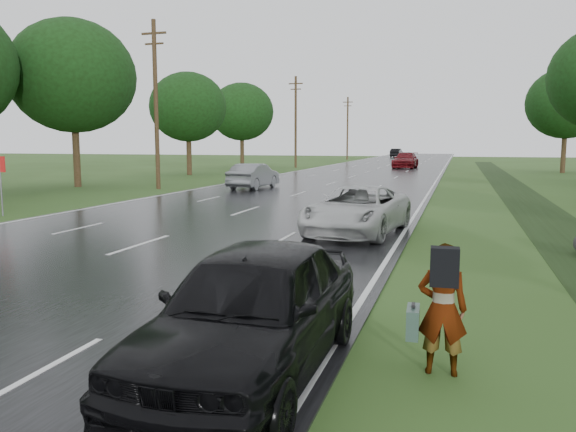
{
  "coord_description": "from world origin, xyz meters",
  "views": [
    {
      "loc": [
        8.33,
        -5.34,
        2.84
      ],
      "look_at": [
        4.92,
        5.83,
        1.3
      ],
      "focal_mm": 35.0,
      "sensor_mm": 36.0,
      "label": 1
    }
  ],
  "objects_px": {
    "road_sign": "(0,174)",
    "white_pickup": "(357,210)",
    "silver_sedan": "(254,176)",
    "pedestrian": "(441,307)",
    "dark_sedan": "(253,309)"
  },
  "relations": [
    {
      "from": "dark_sedan",
      "to": "silver_sedan",
      "type": "height_order",
      "value": "dark_sedan"
    },
    {
      "from": "road_sign",
      "to": "silver_sedan",
      "type": "bearing_deg",
      "value": 71.3
    },
    {
      "from": "dark_sedan",
      "to": "silver_sedan",
      "type": "xyz_separation_m",
      "value": [
        -9.57,
        25.72,
        -0.04
      ]
    },
    {
      "from": "white_pickup",
      "to": "silver_sedan",
      "type": "bearing_deg",
      "value": 127.63
    },
    {
      "from": "white_pickup",
      "to": "silver_sedan",
      "type": "relative_size",
      "value": 1.14
    },
    {
      "from": "white_pickup",
      "to": "silver_sedan",
      "type": "xyz_separation_m",
      "value": [
        -8.95,
        14.88,
        0.03
      ]
    },
    {
      "from": "pedestrian",
      "to": "silver_sedan",
      "type": "relative_size",
      "value": 0.36
    },
    {
      "from": "white_pickup",
      "to": "pedestrian",
      "type": "bearing_deg",
      "value": -67.91
    },
    {
      "from": "pedestrian",
      "to": "silver_sedan",
      "type": "bearing_deg",
      "value": -67.36
    },
    {
      "from": "road_sign",
      "to": "white_pickup",
      "type": "bearing_deg",
      "value": -1.34
    },
    {
      "from": "pedestrian",
      "to": "dark_sedan",
      "type": "bearing_deg",
      "value": 15.56
    },
    {
      "from": "white_pickup",
      "to": "silver_sedan",
      "type": "distance_m",
      "value": 17.36
    },
    {
      "from": "pedestrian",
      "to": "dark_sedan",
      "type": "height_order",
      "value": "dark_sedan"
    },
    {
      "from": "pedestrian",
      "to": "white_pickup",
      "type": "distance_m",
      "value": 10.51
    },
    {
      "from": "road_sign",
      "to": "pedestrian",
      "type": "height_order",
      "value": "road_sign"
    }
  ]
}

